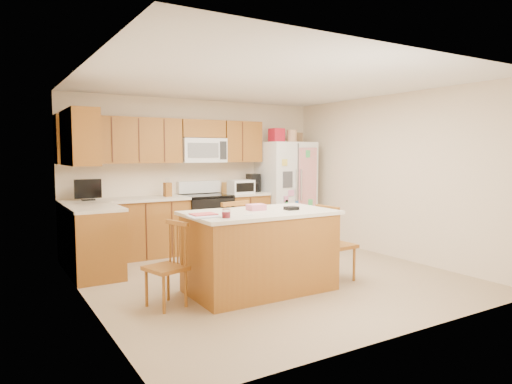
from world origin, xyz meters
TOP-DOWN VIEW (x-y plane):
  - ground at (0.00, 0.00)m, footprint 4.50×4.50m
  - room_shell at (0.00, 0.00)m, footprint 4.60×4.60m
  - cabinetry at (-0.98, 1.79)m, footprint 3.36×1.56m
  - stove at (0.00, 1.94)m, footprint 0.76×0.65m
  - refrigerator at (1.57, 1.87)m, footprint 0.90×0.79m
  - island at (-0.42, -0.47)m, footprint 1.78×1.01m
  - windsor_chair_left at (-1.54, -0.44)m, footprint 0.45×0.47m
  - windsor_chair_back at (-0.50, 0.17)m, footprint 0.49×0.48m
  - windsor_chair_right at (0.62, -0.59)m, footprint 0.42×0.44m

SIDE VIEW (x-z plane):
  - ground at x=0.00m, z-range 0.00..0.00m
  - windsor_chair_left at x=-1.54m, z-range -0.02..0.87m
  - windsor_chair_right at x=0.62m, z-range -0.03..0.93m
  - island at x=-0.42m, z-range -0.04..0.99m
  - stove at x=0.00m, z-range -0.09..1.04m
  - windsor_chair_back at x=-0.50m, z-range -0.03..0.98m
  - cabinetry at x=-0.98m, z-range -0.16..1.99m
  - refrigerator at x=1.57m, z-range -0.10..1.94m
  - room_shell at x=0.00m, z-range 0.18..2.70m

